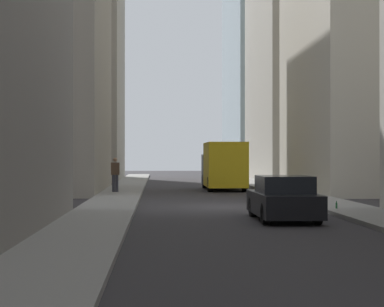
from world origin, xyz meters
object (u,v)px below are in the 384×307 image
Objects in this scene: sedan_black at (283,199)px; pedestrian at (115,173)px; delivery_truck at (223,166)px; discarded_bottle at (336,205)px.

sedan_black is 2.36× the size of pedestrian.
delivery_truck is at bearing -0.00° from sedan_black.
pedestrian reaches higher than discarded_bottle.
delivery_truck is 16.89m from discarded_bottle.
discarded_bottle is (-16.66, -2.49, -1.21)m from delivery_truck.
delivery_truck is at bearing 8.50° from discarded_bottle.
sedan_black is at bearing -157.33° from pedestrian.
discarded_bottle is (2.96, -2.49, -0.42)m from sedan_black.
sedan_black reaches higher than discarded_bottle.
pedestrian reaches higher than sedan_black.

